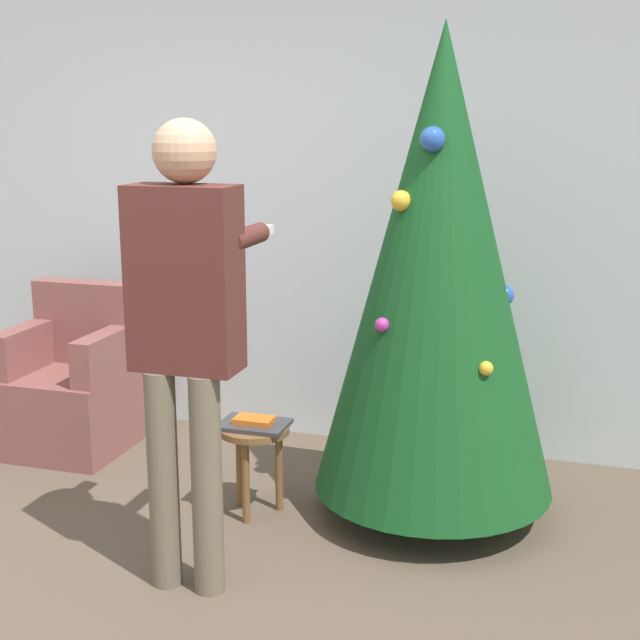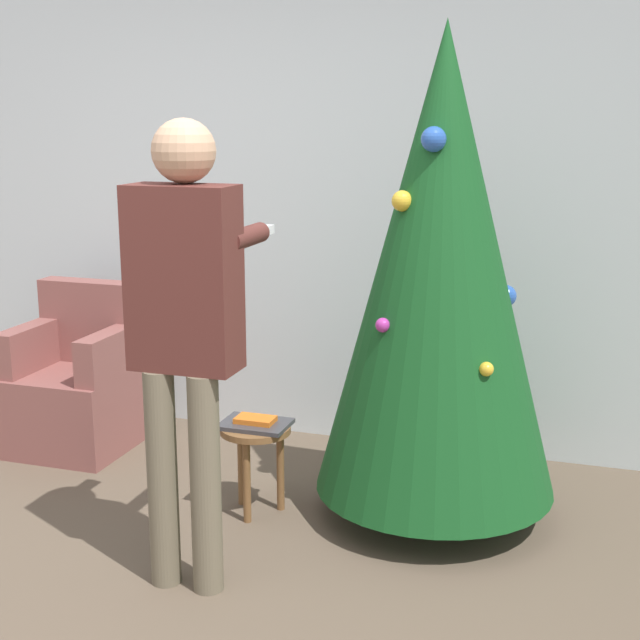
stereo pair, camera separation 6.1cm
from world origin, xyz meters
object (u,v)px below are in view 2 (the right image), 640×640
at_px(armchair, 78,386).
at_px(person_standing, 185,313).
at_px(christmas_tree, 440,266).
at_px(side_stool, 256,443).

height_order(armchair, person_standing, person_standing).
relative_size(christmas_tree, side_stool, 5.23).
bearing_deg(person_standing, side_stool, 89.14).
bearing_deg(christmas_tree, armchair, 172.55).
bearing_deg(person_standing, armchair, 137.65).
bearing_deg(person_standing, christmas_tree, 47.55).
distance_m(armchair, side_stool, 1.37).
distance_m(armchair, person_standing, 1.87).
relative_size(christmas_tree, armchair, 2.44).
height_order(person_standing, side_stool, person_standing).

